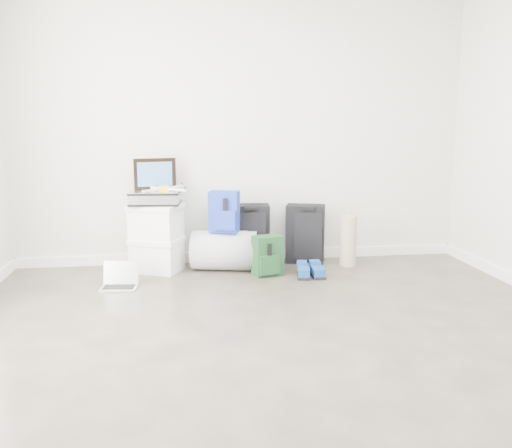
{
  "coord_description": "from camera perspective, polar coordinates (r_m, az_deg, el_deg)",
  "views": [
    {
      "loc": [
        -0.62,
        -2.9,
        1.4
      ],
      "look_at": [
        0.06,
        1.9,
        0.49
      ],
      "focal_mm": 38.0,
      "sensor_mm": 36.0,
      "label": 1
    }
  ],
  "objects": [
    {
      "name": "briefcase",
      "position": [
        5.16,
        -10.55,
        2.73
      ],
      "size": [
        0.48,
        0.37,
        0.13
      ],
      "primitive_type": "cube",
      "rotation": [
        0.0,
        0.0,
        -0.1
      ],
      "color": "#B2B2B7",
      "rests_on": "boxes_stack"
    },
    {
      "name": "room_envelope",
      "position": [
        3.0,
        4.14,
        16.74
      ],
      "size": [
        4.52,
        5.02,
        2.71
      ],
      "color": "silver",
      "rests_on": "ground"
    },
    {
      "name": "boxes_stack",
      "position": [
        5.23,
        -10.41,
        -1.44
      ],
      "size": [
        0.56,
        0.51,
        0.64
      ],
      "rotation": [
        0.0,
        0.0,
        -0.41
      ],
      "color": "white",
      "rests_on": "ground"
    },
    {
      "name": "blue_backpack",
      "position": [
        5.12,
        -3.36,
        1.22
      ],
      "size": [
        0.31,
        0.27,
        0.39
      ],
      "rotation": [
        0.0,
        0.0,
        -0.29
      ],
      "color": "#191FA5",
      "rests_on": "duffel_bag"
    },
    {
      "name": "painting",
      "position": [
        5.24,
        -10.59,
        5.19
      ],
      "size": [
        0.39,
        0.11,
        0.3
      ],
      "rotation": [
        0.0,
        0.0,
        0.23
      ],
      "color": "black",
      "rests_on": "briefcase"
    },
    {
      "name": "ground",
      "position": [
        3.28,
        3.79,
        -14.64
      ],
      "size": [
        5.0,
        5.0,
        0.0
      ],
      "primitive_type": "plane",
      "color": "#322A24",
      "rests_on": "ground"
    },
    {
      "name": "shoes",
      "position": [
        5.04,
        5.75,
        -5.0
      ],
      "size": [
        0.27,
        0.3,
        0.09
      ],
      "rotation": [
        0.0,
        0.0,
        -0.14
      ],
      "color": "black",
      "rests_on": "ground"
    },
    {
      "name": "green_backpack",
      "position": [
        5.02,
        1.27,
        -3.44
      ],
      "size": [
        0.3,
        0.26,
        0.37
      ],
      "rotation": [
        0.0,
        0.0,
        0.29
      ],
      "color": "#133519",
      "rests_on": "ground"
    },
    {
      "name": "large_suitcase",
      "position": [
        5.35,
        -0.72,
        -1.19
      ],
      "size": [
        0.41,
        0.28,
        0.61
      ],
      "rotation": [
        0.0,
        0.0,
        -0.07
      ],
      "color": "black",
      "rests_on": "ground"
    },
    {
      "name": "carry_on",
      "position": [
        5.48,
        5.22,
        -1.05
      ],
      "size": [
        0.42,
        0.35,
        0.59
      ],
      "rotation": [
        0.0,
        0.0,
        -0.33
      ],
      "color": "black",
      "rests_on": "ground"
    },
    {
      "name": "drone",
      "position": [
        5.13,
        -9.7,
        3.71
      ],
      "size": [
        0.42,
        0.42,
        0.05
      ],
      "rotation": [
        0.0,
        0.0,
        0.07
      ],
      "color": "gold",
      "rests_on": "briefcase"
    },
    {
      "name": "rolled_rug",
      "position": [
        5.42,
        9.67,
        -1.76
      ],
      "size": [
        0.16,
        0.16,
        0.5
      ],
      "primitive_type": "cylinder",
      "color": "tan",
      "rests_on": "ground"
    },
    {
      "name": "laptop",
      "position": [
        4.84,
        -14.14,
        -5.88
      ],
      "size": [
        0.32,
        0.25,
        0.21
      ],
      "rotation": [
        0.0,
        0.0,
        -0.11
      ],
      "color": "silver",
      "rests_on": "ground"
    },
    {
      "name": "duffel_bag",
      "position": [
        5.22,
        -3.34,
        -2.8
      ],
      "size": [
        0.68,
        0.51,
        0.38
      ],
      "primitive_type": "cylinder",
      "rotation": [
        0.0,
        1.57,
        -0.23
      ],
      "color": "#999CA1",
      "rests_on": "ground"
    }
  ]
}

